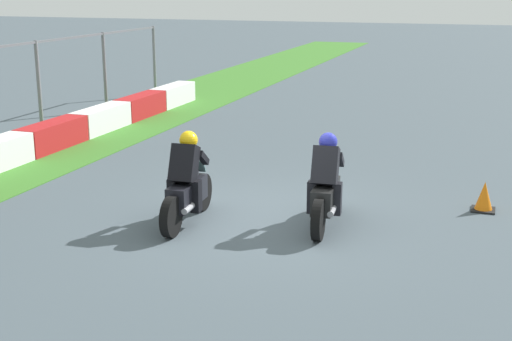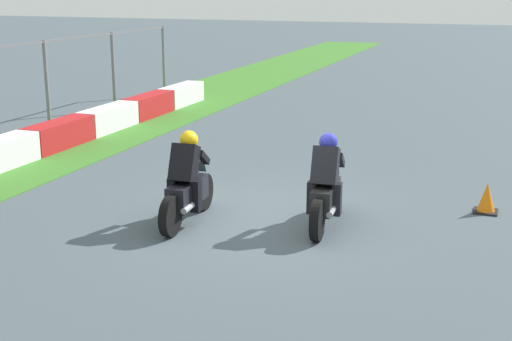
% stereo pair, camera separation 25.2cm
% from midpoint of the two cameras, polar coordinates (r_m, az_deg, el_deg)
% --- Properties ---
extents(ground_plane, '(120.00, 120.00, 0.00)m').
position_cam_midpoint_polar(ground_plane, '(11.92, -0.21, -3.89)').
color(ground_plane, '#46535B').
extents(rider_lane_a, '(2.04, 0.56, 1.51)m').
position_cam_midpoint_polar(rider_lane_a, '(11.47, 4.97, -1.43)').
color(rider_lane_a, black).
rests_on(rider_lane_a, ground_plane).
extents(rider_lane_b, '(2.04, 0.55, 1.51)m').
position_cam_midpoint_polar(rider_lane_b, '(11.63, -6.14, -1.24)').
color(rider_lane_b, black).
rests_on(rider_lane_b, ground_plane).
extents(traffic_cone, '(0.40, 0.40, 0.52)m').
position_cam_midpoint_polar(traffic_cone, '(12.85, 17.20, -2.06)').
color(traffic_cone, black).
rests_on(traffic_cone, ground_plane).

